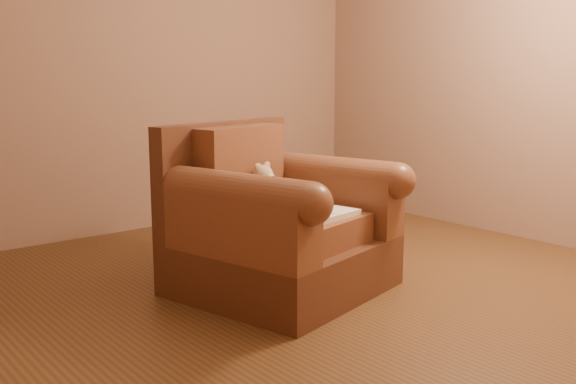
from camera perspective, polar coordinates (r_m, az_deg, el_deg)
floor at (r=3.97m, az=2.70°, el=-8.09°), size 4.00×4.00×0.00m
armchair at (r=3.78m, az=-1.09°, el=-3.07°), size 1.29×1.25×0.97m
teddy_bear at (r=3.82m, az=-1.94°, el=0.06°), size 0.21×0.24×0.29m
guidebook at (r=3.62m, az=3.20°, el=-1.99°), size 0.44×0.31×0.03m
side_table at (r=4.57m, az=3.88°, el=-1.39°), size 0.44×0.44×0.61m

